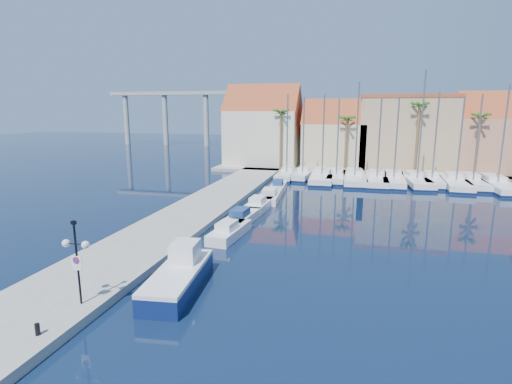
# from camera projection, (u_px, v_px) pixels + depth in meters

# --- Properties ---
(ground) EXTENTS (260.00, 260.00, 0.00)m
(ground) POSITION_uv_depth(u_px,v_px,m) (244.00, 289.00, 22.24)
(ground) COLOR black
(ground) RESTS_ON ground
(quay_west) EXTENTS (6.00, 77.00, 0.50)m
(quay_west) POSITION_uv_depth(u_px,v_px,m) (191.00, 214.00, 37.17)
(quay_west) COLOR gray
(quay_west) RESTS_ON ground
(shore_north) EXTENTS (54.00, 16.00, 0.50)m
(shore_north) POSITION_uv_depth(u_px,v_px,m) (383.00, 169.00, 65.31)
(shore_north) COLOR gray
(shore_north) RESTS_ON ground
(lamp_post) EXTENTS (1.44, 0.40, 4.23)m
(lamp_post) POSITION_uv_depth(u_px,v_px,m) (76.00, 250.00, 18.98)
(lamp_post) COLOR black
(lamp_post) RESTS_ON quay_west
(bollard) EXTENTS (0.21, 0.21, 0.52)m
(bollard) POSITION_uv_depth(u_px,v_px,m) (37.00, 329.00, 16.78)
(bollard) COLOR black
(bollard) RESTS_ON quay_west
(fishing_boat) EXTENTS (2.90, 6.84, 2.33)m
(fishing_boat) POSITION_uv_depth(u_px,v_px,m) (179.00, 275.00, 22.18)
(fishing_boat) COLOR #0D1B4F
(fishing_boat) RESTS_ON ground
(motorboat_west_0) EXTENTS (2.19, 5.53, 1.40)m
(motorboat_west_0) POSITION_uv_depth(u_px,v_px,m) (229.00, 231.00, 31.10)
(motorboat_west_0) COLOR white
(motorboat_west_0) RESTS_ON ground
(motorboat_west_1) EXTENTS (2.19, 5.76, 1.40)m
(motorboat_west_1) POSITION_uv_depth(u_px,v_px,m) (242.00, 217.00, 35.06)
(motorboat_west_1) COLOR white
(motorboat_west_1) RESTS_ON ground
(motorboat_west_2) EXTENTS (2.02, 5.74, 1.40)m
(motorboat_west_2) POSITION_uv_depth(u_px,v_px,m) (259.00, 204.00, 39.80)
(motorboat_west_2) COLOR white
(motorboat_west_2) RESTS_ON ground
(motorboat_west_3) EXTENTS (2.44, 6.38, 1.40)m
(motorboat_west_3) POSITION_uv_depth(u_px,v_px,m) (270.00, 196.00, 43.81)
(motorboat_west_3) COLOR white
(motorboat_west_3) RESTS_ON ground
(motorboat_west_4) EXTENTS (2.00, 5.21, 1.40)m
(motorboat_west_4) POSITION_uv_depth(u_px,v_px,m) (278.00, 186.00, 49.07)
(motorboat_west_4) COLOR white
(motorboat_west_4) RESTS_ON ground
(sailboat_0) EXTENTS (2.32, 8.58, 11.84)m
(sailboat_0) POSITION_uv_depth(u_px,v_px,m) (287.00, 174.00, 57.66)
(sailboat_0) COLOR white
(sailboat_0) RESTS_ON ground
(sailboat_1) EXTENTS (2.74, 8.33, 11.41)m
(sailboat_1) POSITION_uv_depth(u_px,v_px,m) (303.00, 174.00, 57.57)
(sailboat_1) COLOR white
(sailboat_1) RESTS_ON ground
(sailboat_2) EXTENTS (3.39, 11.49, 11.80)m
(sailboat_2) POSITION_uv_depth(u_px,v_px,m) (322.00, 176.00, 56.02)
(sailboat_2) COLOR white
(sailboat_2) RESTS_ON ground
(sailboat_3) EXTENTS (2.39, 8.77, 11.18)m
(sailboat_3) POSITION_uv_depth(u_px,v_px,m) (336.00, 177.00, 55.58)
(sailboat_3) COLOR white
(sailboat_3) RESTS_ON ground
(sailboat_4) EXTENTS (3.57, 11.54, 13.29)m
(sailboat_4) POSITION_uv_depth(u_px,v_px,m) (354.00, 178.00, 54.95)
(sailboat_4) COLOR white
(sailboat_4) RESTS_ON ground
(sailboat_5) EXTENTS (2.86, 10.61, 11.28)m
(sailboat_5) POSITION_uv_depth(u_px,v_px,m) (377.00, 179.00, 53.78)
(sailboat_5) COLOR white
(sailboat_5) RESTS_ON ground
(sailboat_6) EXTENTS (3.31, 10.86, 11.24)m
(sailboat_6) POSITION_uv_depth(u_px,v_px,m) (393.00, 180.00, 53.54)
(sailboat_6) COLOR white
(sailboat_6) RESTS_ON ground
(sailboat_7) EXTENTS (3.73, 10.87, 14.59)m
(sailboat_7) POSITION_uv_depth(u_px,v_px,m) (416.00, 180.00, 52.91)
(sailboat_7) COLOR white
(sailboat_7) RESTS_ON ground
(sailboat_8) EXTENTS (2.62, 8.94, 11.94)m
(sailboat_8) POSITION_uv_depth(u_px,v_px,m) (431.00, 180.00, 52.91)
(sailboat_8) COLOR white
(sailboat_8) RESTS_ON ground
(sailboat_9) EXTENTS (3.53, 11.24, 11.44)m
(sailboat_9) POSITION_uv_depth(u_px,v_px,m) (455.00, 182.00, 51.56)
(sailboat_9) COLOR white
(sailboat_9) RESTS_ON ground
(sailboat_10) EXTENTS (2.60, 9.77, 11.66)m
(sailboat_10) POSITION_uv_depth(u_px,v_px,m) (472.00, 182.00, 51.66)
(sailboat_10) COLOR white
(sailboat_10) RESTS_ON ground
(sailboat_11) EXTENTS (3.78, 11.86, 12.71)m
(sailboat_11) POSITION_uv_depth(u_px,v_px,m) (495.00, 184.00, 50.09)
(sailboat_11) COLOR white
(sailboat_11) RESTS_ON ground
(building_0) EXTENTS (12.30, 9.00, 13.50)m
(building_0) POSITION_uv_depth(u_px,v_px,m) (263.00, 129.00, 67.91)
(building_0) COLOR beige
(building_0) RESTS_ON shore_north
(building_1) EXTENTS (10.30, 8.00, 11.00)m
(building_1) POSITION_uv_depth(u_px,v_px,m) (335.00, 137.00, 65.26)
(building_1) COLOR #C1B288
(building_1) RESTS_ON shore_north
(building_2) EXTENTS (14.20, 10.20, 11.50)m
(building_2) POSITION_uv_depth(u_px,v_px,m) (405.00, 132.00, 63.35)
(building_2) COLOR tan
(building_2) RESTS_ON shore_north
(building_3) EXTENTS (10.30, 8.00, 12.00)m
(building_3) POSITION_uv_depth(u_px,v_px,m) (491.00, 136.00, 59.58)
(building_3) COLOR tan
(building_3) RESTS_ON shore_north
(palm_0) EXTENTS (2.60, 2.60, 10.15)m
(palm_0) POSITION_uv_depth(u_px,v_px,m) (281.00, 114.00, 61.68)
(palm_0) COLOR brown
(palm_0) RESTS_ON shore_north
(palm_1) EXTENTS (2.60, 2.60, 9.15)m
(palm_1) POSITION_uv_depth(u_px,v_px,m) (347.00, 121.00, 59.45)
(palm_1) COLOR brown
(palm_1) RESTS_ON shore_north
(palm_2) EXTENTS (2.60, 2.60, 11.15)m
(palm_2) POSITION_uv_depth(u_px,v_px,m) (420.00, 108.00, 56.65)
(palm_2) COLOR brown
(palm_2) RESTS_ON shore_north
(palm_3) EXTENTS (2.60, 2.60, 9.65)m
(palm_3) POSITION_uv_depth(u_px,v_px,m) (481.00, 118.00, 55.01)
(palm_3) COLOR brown
(palm_3) RESTS_ON shore_north
(viaduct) EXTENTS (48.00, 2.20, 14.45)m
(viaduct) POSITION_uv_depth(u_px,v_px,m) (188.00, 107.00, 107.38)
(viaduct) COLOR #9E9E99
(viaduct) RESTS_ON ground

